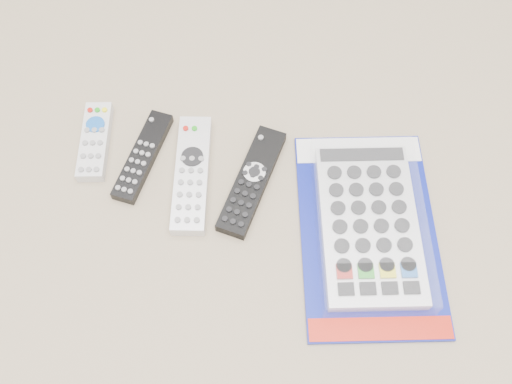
% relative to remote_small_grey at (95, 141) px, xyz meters
% --- Properties ---
extents(remote_small_grey, '(0.07, 0.15, 0.02)m').
position_rel_remote_small_grey_xyz_m(remote_small_grey, '(0.00, 0.00, 0.00)').
color(remote_small_grey, silver).
rests_on(remote_small_grey, ground).
extents(remote_slim_black, '(0.06, 0.17, 0.02)m').
position_rel_remote_small_grey_xyz_m(remote_slim_black, '(0.09, -0.01, -0.00)').
color(remote_slim_black, black).
rests_on(remote_slim_black, ground).
extents(remote_silver_dvd, '(0.09, 0.21, 0.02)m').
position_rel_remote_small_grey_xyz_m(remote_silver_dvd, '(0.17, -0.03, 0.00)').
color(remote_silver_dvd, silver).
rests_on(remote_silver_dvd, ground).
extents(remote_large_black, '(0.08, 0.20, 0.02)m').
position_rel_remote_small_grey_xyz_m(remote_large_black, '(0.27, -0.03, -0.00)').
color(remote_large_black, black).
rests_on(remote_large_black, ground).
extents(jumbo_remote_packaged, '(0.27, 0.37, 0.05)m').
position_rel_remote_small_grey_xyz_m(jumbo_remote_packaged, '(0.46, -0.07, 0.01)').
color(jumbo_remote_packaged, navy).
rests_on(jumbo_remote_packaged, ground).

